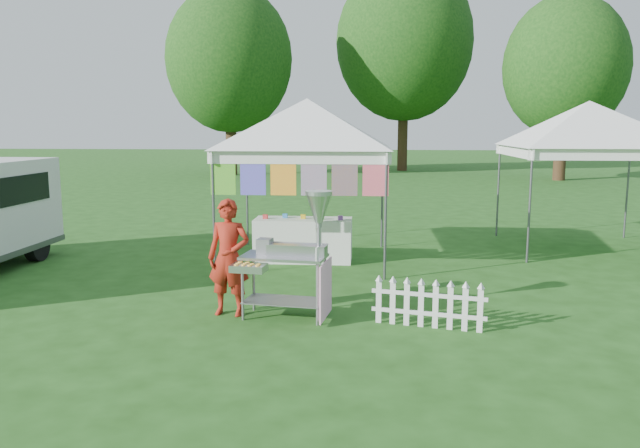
{
  "coord_description": "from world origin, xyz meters",
  "views": [
    {
      "loc": [
        1.15,
        -7.99,
        2.49
      ],
      "look_at": [
        0.45,
        0.88,
        1.1
      ],
      "focal_mm": 35.0,
      "sensor_mm": 36.0,
      "label": 1
    }
  ],
  "objects": [
    {
      "name": "canopy_right",
      "position": [
        5.5,
        5.0,
        2.99
      ],
      "size": [
        4.24,
        4.24,
        3.45
      ],
      "color": "#59595E",
      "rests_on": "ground"
    },
    {
      "name": "tree_left",
      "position": [
        -6.0,
        24.0,
        5.83
      ],
      "size": [
        6.4,
        6.4,
        9.53
      ],
      "color": "#331B12",
      "rests_on": "ground"
    },
    {
      "name": "donut_cart",
      "position": [
        0.23,
        -0.14,
        0.99
      ],
      "size": [
        1.3,
        0.8,
        1.69
      ],
      "rotation": [
        0.0,
        0.0,
        -0.14
      ],
      "color": "gray",
      "rests_on": "ground"
    },
    {
      "name": "ground",
      "position": [
        0.0,
        0.0,
        0.0
      ],
      "size": [
        120.0,
        120.0,
        0.0
      ],
      "primitive_type": "plane",
      "color": "#1F4A15",
      "rests_on": "ground"
    },
    {
      "name": "tree_mid",
      "position": [
        3.0,
        28.0,
        7.14
      ],
      "size": [
        7.6,
        7.6,
        11.52
      ],
      "color": "#331B12",
      "rests_on": "ground"
    },
    {
      "name": "canopy_main",
      "position": [
        0.0,
        3.49,
        2.99
      ],
      "size": [
        4.24,
        4.24,
        3.45
      ],
      "color": "#59595E",
      "rests_on": "ground"
    },
    {
      "name": "picket_fence",
      "position": [
        1.9,
        -0.38,
        0.29
      ],
      "size": [
        1.41,
        0.36,
        0.56
      ],
      "rotation": [
        0.0,
        0.0,
        -0.23
      ],
      "color": "silver",
      "rests_on": "ground"
    },
    {
      "name": "display_table",
      "position": [
        -0.07,
        3.41,
        0.4
      ],
      "size": [
        1.8,
        0.7,
        0.8
      ],
      "primitive_type": "cube",
      "color": "white",
      "rests_on": "ground"
    },
    {
      "name": "tree_right",
      "position": [
        10.0,
        22.0,
        5.18
      ],
      "size": [
        5.6,
        5.6,
        8.42
      ],
      "color": "#331B12",
      "rests_on": "ground"
    },
    {
      "name": "vendor",
      "position": [
        -0.69,
        -0.03,
        0.78
      ],
      "size": [
        0.61,
        0.43,
        1.56
      ],
      "primitive_type": "imported",
      "rotation": [
        0.0,
        0.0,
        -0.11
      ],
      "color": "maroon",
      "rests_on": "ground"
    }
  ]
}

